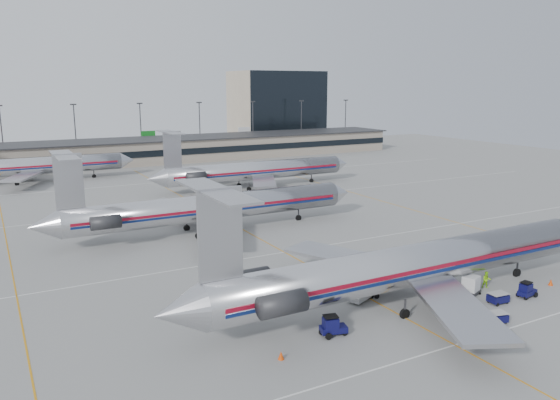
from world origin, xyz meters
TOP-DOWN VIEW (x-y plane):
  - ground at (0.00, 0.00)m, footprint 260.00×260.00m
  - apron_markings at (0.00, 10.00)m, footprint 160.00×0.15m
  - terminal at (0.00, 97.97)m, footprint 162.00×17.00m
  - light_mast_row at (0.00, 112.00)m, footprint 163.60×0.40m
  - distant_building at (62.00, 128.00)m, footprint 30.00×20.00m
  - jet_foreground at (2.10, -9.55)m, footprint 49.36×29.06m
  - jet_second_row at (-5.16, 23.30)m, footprint 46.85×27.59m
  - jet_third_row at (15.33, 50.71)m, footprint 44.29×27.24m
  - jet_back_row at (-24.19, 78.84)m, footprint 44.06×27.10m
  - tug_left at (-7.65, -11.93)m, footprint 2.40×1.61m
  - tug_center at (4.78, -14.04)m, footprint 2.69×2.01m
  - tug_right at (13.59, -14.05)m, footprint 2.09×1.25m
  - cart_inner at (6.26, -16.68)m, footprint 1.95×1.55m
  - cart_outer at (9.98, -13.73)m, footprint 1.87×1.35m
  - uld_container at (9.51, -10.82)m, footprint 2.15×1.98m
  - belt_loader at (-0.62, -6.82)m, footprint 4.44×2.66m
  - ramp_worker_near at (10.55, -10.31)m, footprint 0.72×0.63m
  - ramp_worker_far at (12.18, -10.42)m, footprint 1.07×1.01m
  - cone_right at (18.65, -13.09)m, footprint 0.62×0.62m
  - cone_left at (-13.25, -13.41)m, footprint 0.49×0.49m

SIDE VIEW (x-z plane):
  - ground at x=0.00m, z-range 0.00..0.00m
  - apron_markings at x=0.00m, z-range 0.00..0.02m
  - cone_left at x=-13.25m, z-range 0.00..0.66m
  - cone_right at x=18.65m, z-range 0.00..0.66m
  - cart_inner at x=6.26m, z-range 0.03..1.01m
  - cart_outer at x=9.98m, z-range 0.03..1.04m
  - belt_loader at x=-0.62m, z-range -0.53..1.75m
  - tug_right at x=13.59m, z-range -0.07..1.53m
  - tug_left at x=-7.65m, z-range -0.08..1.71m
  - ramp_worker_near at x=10.55m, z-range 0.00..1.66m
  - ramp_worker_far at x=12.18m, z-range 0.00..1.74m
  - tug_center at x=4.78m, z-range -0.09..1.87m
  - uld_container at x=9.51m, z-range 0.01..1.86m
  - terminal at x=0.00m, z-range 0.03..6.28m
  - jet_back_row at x=-24.19m, z-range -2.53..9.52m
  - jet_third_row at x=15.33m, z-range -2.54..9.57m
  - jet_second_row at x=-5.16m, z-range -2.57..9.69m
  - jet_foreground at x=2.10m, z-range -2.71..10.21m
  - light_mast_row at x=0.00m, z-range 0.94..16.22m
  - distant_building at x=62.00m, z-range 0.00..25.00m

